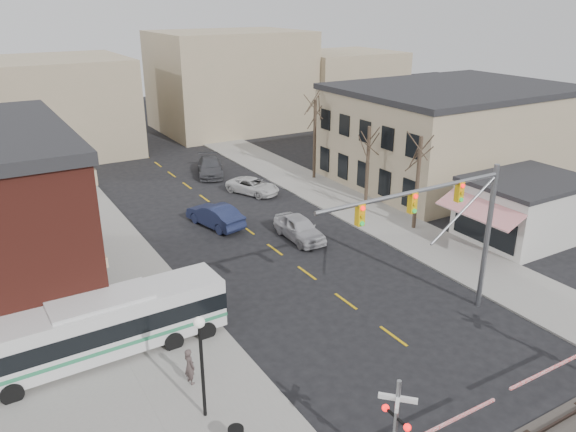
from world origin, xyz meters
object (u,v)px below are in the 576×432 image
object	(u,v)px
traffic_signal_mast	(450,217)
car_b	(215,215)
street_lamp	(201,347)
car_d	(210,167)
rr_crossing_west	(405,425)
pedestrian_near	(190,366)
transit_bus	(104,325)
car_c	(253,186)
car_a	(299,228)
pedestrian_far	(164,323)

from	to	relation	value
traffic_signal_mast	car_b	size ratio (longest dim) A/B	2.14
street_lamp	car_d	xyz separation A→B (m)	(13.46, 30.58, -2.53)
rr_crossing_west	car_b	xyz separation A→B (m)	(3.70, 24.53, -1.12)
pedestrian_near	car_d	bearing A→B (deg)	-38.29
pedestrian_near	street_lamp	bearing A→B (deg)	160.02
car_b	car_d	size ratio (longest dim) A/B	0.93
transit_bus	car_c	bearing A→B (deg)	46.22
transit_bus	car_c	distance (m)	24.23
car_a	pedestrian_far	distance (m)	14.10
car_b	car_d	world-z (taller)	car_b
car_c	pedestrian_far	distance (m)	22.37
street_lamp	car_b	distance (m)	20.55
car_a	pedestrian_near	bearing A→B (deg)	-136.55
street_lamp	car_a	xyz separation A→B (m)	(12.69, 13.29, -2.51)
car_b	transit_bus	bearing A→B (deg)	35.35
transit_bus	street_lamp	bearing A→B (deg)	-69.62
traffic_signal_mast	pedestrian_near	distance (m)	14.04
car_a	pedestrian_near	xyz separation A→B (m)	(-12.43, -11.06, 0.14)
rr_crossing_west	street_lamp	size ratio (longest dim) A/B	1.24
car_b	pedestrian_near	xyz separation A→B (m)	(-8.38, -16.26, 0.12)
car_c	traffic_signal_mast	bearing A→B (deg)	-117.64
car_b	car_c	distance (m)	7.80
rr_crossing_west	car_d	xyz separation A→B (m)	(8.52, 36.62, -1.17)
traffic_signal_mast	car_c	xyz separation A→B (m)	(1.10, 23.11, -5.13)
car_a	rr_crossing_west	bearing A→B (deg)	-110.05
transit_bus	rr_crossing_west	xyz separation A→B (m)	(7.25, -12.25, 0.31)
car_d	pedestrian_near	bearing A→B (deg)	-94.83
car_d	traffic_signal_mast	bearing A→B (deg)	-70.08
transit_bus	pedestrian_near	size ratio (longest dim) A/B	6.75
traffic_signal_mast	car_a	size ratio (longest dim) A/B	2.26
traffic_signal_mast	rr_crossing_west	xyz separation A→B (m)	(-8.41, -6.62, -3.82)
car_a	car_c	world-z (taller)	car_a
transit_bus	street_lamp	distance (m)	6.83
pedestrian_near	traffic_signal_mast	bearing A→B (deg)	-110.53
pedestrian_near	car_c	bearing A→B (deg)	-46.79
traffic_signal_mast	car_b	world-z (taller)	traffic_signal_mast
street_lamp	car_c	bearing A→B (deg)	58.63
car_d	pedestrian_far	size ratio (longest dim) A/B	3.45
car_a	pedestrian_near	world-z (taller)	pedestrian_near
transit_bus	pedestrian_near	bearing A→B (deg)	-57.18
rr_crossing_west	car_c	xyz separation A→B (m)	(9.50, 29.73, -1.31)
pedestrian_near	rr_crossing_west	bearing A→B (deg)	-163.83
car_a	pedestrian_far	size ratio (longest dim) A/B	3.04
car_b	street_lamp	bearing A→B (deg)	52.01
car_a	transit_bus	bearing A→B (deg)	-152.94
car_a	car_c	size ratio (longest dim) A/B	1.02
traffic_signal_mast	car_c	bearing A→B (deg)	87.28
rr_crossing_west	car_b	size ratio (longest dim) A/B	1.09
traffic_signal_mast	pedestrian_far	xyz separation A→B (m)	(-12.83, 5.61, -4.87)
rr_crossing_west	pedestrian_far	size ratio (longest dim) A/B	3.51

